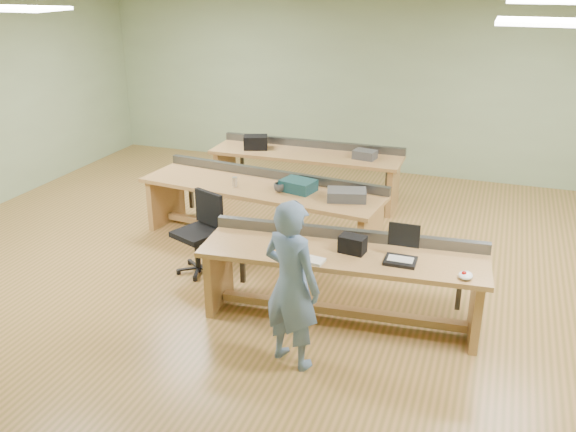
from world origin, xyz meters
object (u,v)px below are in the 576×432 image
object	(u,v)px
camera_bag	(353,244)
person	(291,285)
mug	(279,187)
drinks_can	(235,182)
task_chair	(200,244)
laptop_base	(400,261)
workbench_front	(342,269)
workbench_mid	(262,199)
parts_bin_grey	(347,195)
parts_bin_teal	(298,185)
workbench_back	(306,165)

from	to	relation	value
camera_bag	person	bearing A→B (deg)	-101.91
mug	drinks_can	distance (m)	0.60
task_chair	camera_bag	bearing A→B (deg)	8.75
laptop_base	mug	world-z (taller)	mug
workbench_front	workbench_mid	world-z (taller)	same
person	laptop_base	size ratio (longest dim) A/B	5.28
workbench_front	laptop_base	xyz separation A→B (m)	(0.57, -0.06, 0.21)
parts_bin_grey	mug	xyz separation A→B (m)	(-0.86, 0.00, -0.01)
workbench_mid	task_chair	size ratio (longest dim) A/B	3.45
drinks_can	parts_bin_grey	bearing A→B (deg)	0.23
task_chair	drinks_can	distance (m)	1.04
parts_bin_teal	mug	xyz separation A→B (m)	(-0.21, -0.10, -0.02)
workbench_mid	person	distance (m)	2.72
workbench_front	laptop_base	distance (m)	0.61
mug	drinks_can	size ratio (longest dim) A/B	1.12
workbench_front	drinks_can	bearing A→B (deg)	136.97
camera_bag	workbench_mid	bearing A→B (deg)	143.99
camera_bag	parts_bin_teal	world-z (taller)	camera_bag
mug	task_chair	bearing A→B (deg)	-124.12
person	task_chair	bearing A→B (deg)	-20.37
workbench_back	task_chair	bearing A→B (deg)	-99.26
workbench_back	laptop_base	bearing A→B (deg)	-59.07
laptop_base	task_chair	xyz separation A→B (m)	(-2.40, 0.52, -0.42)
parts_bin_teal	parts_bin_grey	xyz separation A→B (m)	(0.65, -0.10, -0.01)
workbench_back	parts_bin_teal	bearing A→B (deg)	-75.98
camera_bag	drinks_can	bearing A→B (deg)	151.68
camera_bag	task_chair	xyz separation A→B (m)	(-1.92, 0.45, -0.49)
workbench_front	person	bearing A→B (deg)	-109.77
workbench_mid	laptop_base	bearing A→B (deg)	-31.43
task_chair	workbench_mid	bearing A→B (deg)	94.34
workbench_mid	person	size ratio (longest dim) A/B	2.08
workbench_mid	parts_bin_grey	size ratio (longest dim) A/B	7.08
workbench_back	parts_bin_teal	world-z (taller)	parts_bin_teal
workbench_mid	parts_bin_grey	distance (m)	1.19
workbench_back	camera_bag	size ratio (longest dim) A/B	11.55
task_chair	parts_bin_teal	distance (m)	1.42
workbench_front	parts_bin_grey	xyz separation A→B (m)	(-0.33, 1.39, 0.26)
workbench_front	person	xyz separation A→B (m)	(-0.23, -0.87, 0.23)
drinks_can	task_chair	bearing A→B (deg)	-92.21
workbench_back	laptop_base	xyz separation A→B (m)	(1.99, -3.23, 0.21)
workbench_back	task_chair	world-z (taller)	task_chair
parts_bin_grey	task_chair	bearing A→B (deg)	-147.94
workbench_front	mug	xyz separation A→B (m)	(-1.19, 1.39, 0.25)
workbench_back	parts_bin_grey	world-z (taller)	parts_bin_grey
workbench_back	mug	world-z (taller)	workbench_back
workbench_front	laptop_base	world-z (taller)	workbench_front
workbench_mid	mug	xyz separation A→B (m)	(0.29, -0.13, 0.24)
workbench_mid	mug	bearing A→B (deg)	-17.85
workbench_mid	workbench_back	world-z (taller)	same
laptop_base	parts_bin_teal	distance (m)	2.20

